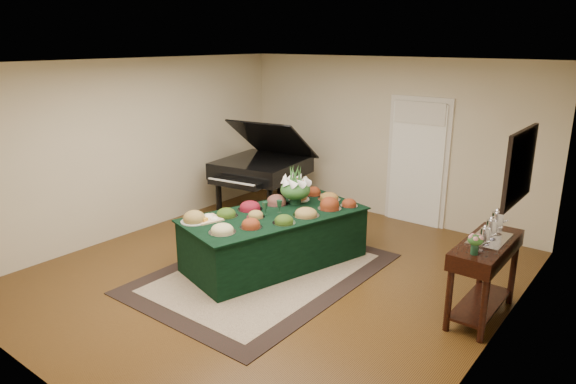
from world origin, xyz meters
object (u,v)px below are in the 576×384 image
Objects in this scene: buffet_table at (275,239)px; mahogany_sideboard at (485,259)px; floral_centerpiece at (295,186)px; grand_piano at (261,167)px.

mahogany_sideboard is (2.68, 0.32, 0.32)m from buffet_table.
floral_centerpiece is (-0.05, 0.52, 0.62)m from buffet_table.
mahogany_sideboard is (4.26, -1.25, -0.14)m from grand_piano.
buffet_table is 2.28m from grand_piano.
mahogany_sideboard is at bearing -4.12° from floral_centerpiece.
grand_piano is at bearing 163.64° from mahogany_sideboard.
buffet_table is at bearing -44.79° from grand_piano.
floral_centerpiece is at bearing -34.44° from grand_piano.
mahogany_sideboard is at bearing 6.89° from buffet_table.
buffet_table is 0.81m from floral_centerpiece.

